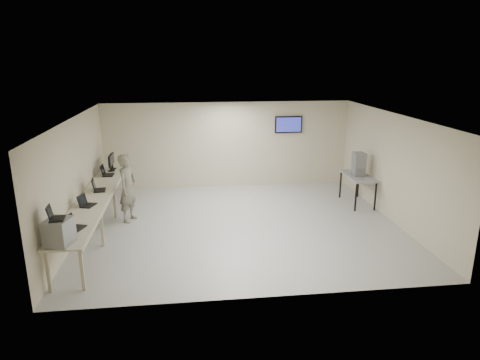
{
  "coord_description": "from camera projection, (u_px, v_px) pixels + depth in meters",
  "views": [
    {
      "loc": [
        -1.27,
        -10.24,
        4.18
      ],
      "look_at": [
        0.0,
        0.2,
        1.15
      ],
      "focal_mm": 32.0,
      "sensor_mm": 36.0,
      "label": 1
    }
  ],
  "objects": [
    {
      "name": "laptop_on_box",
      "position": [
        54.0,
        216.0,
        7.61
      ],
      "size": [
        0.3,
        0.35,
        0.26
      ],
      "rotation": [
        0.0,
        0.0,
        0.09
      ],
      "color": "black",
      "rests_on": "equipment_box"
    },
    {
      "name": "laptop_1",
      "position": [
        86.0,
        203.0,
        9.76
      ],
      "size": [
        0.38,
        0.41,
        0.28
      ],
      "rotation": [
        0.0,
        0.0,
        -0.3
      ],
      "color": "black",
      "rests_on": "workbench"
    },
    {
      "name": "monitor_far",
      "position": [
        112.0,
        160.0,
        12.95
      ],
      "size": [
        0.21,
        0.48,
        0.47
      ],
      "color": "black",
      "rests_on": "workbench"
    },
    {
      "name": "laptop_2",
      "position": [
        97.0,
        188.0,
        10.87
      ],
      "size": [
        0.37,
        0.42,
        0.3
      ],
      "rotation": [
        0.0,
        0.0,
        0.12
      ],
      "color": "black",
      "rests_on": "workbench"
    },
    {
      "name": "laptop_3",
      "position": [
        106.0,
        173.0,
        12.28
      ],
      "size": [
        0.33,
        0.4,
        0.31
      ],
      "rotation": [
        0.0,
        0.0,
        -0.01
      ],
      "color": "black",
      "rests_on": "workbench"
    },
    {
      "name": "equipment_box",
      "position": [
        59.0,
        232.0,
        7.7
      ],
      "size": [
        0.51,
        0.56,
        0.49
      ],
      "primitive_type": "cube",
      "rotation": [
        0.0,
        0.0,
        -0.24
      ],
      "color": "gray",
      "rests_on": "workbench"
    },
    {
      "name": "laptop_0",
      "position": [
        73.0,
        225.0,
        8.45
      ],
      "size": [
        0.42,
        0.44,
        0.29
      ],
      "rotation": [
        0.0,
        0.0,
        -0.35
      ],
      "color": "black",
      "rests_on": "workbench"
    },
    {
      "name": "workbench",
      "position": [
        95.0,
        200.0,
        10.42
      ],
      "size": [
        0.76,
        6.0,
        0.9
      ],
      "color": "beige",
      "rests_on": "ground"
    },
    {
      "name": "monitor_near",
      "position": [
        111.0,
        161.0,
        12.7
      ],
      "size": [
        0.22,
        0.49,
        0.49
      ],
      "color": "black",
      "rests_on": "workbench"
    },
    {
      "name": "storage_bins",
      "position": [
        359.0,
        164.0,
        12.34
      ],
      "size": [
        0.32,
        0.36,
        0.68
      ],
      "color": "gray",
      "rests_on": "side_table"
    },
    {
      "name": "soldier",
      "position": [
        128.0,
        188.0,
        11.13
      ],
      "size": [
        0.64,
        0.77,
        1.8
      ],
      "primitive_type": "imported",
      "rotation": [
        0.0,
        0.0,
        1.19
      ],
      "color": "#5A5C51",
      "rests_on": "ground"
    },
    {
      "name": "side_table",
      "position": [
        358.0,
        178.0,
        12.45
      ],
      "size": [
        0.67,
        1.44,
        0.86
      ],
      "color": "gray",
      "rests_on": "ground"
    },
    {
      "name": "room",
      "position": [
        242.0,
        172.0,
        10.74
      ],
      "size": [
        8.01,
        7.01,
        2.81
      ],
      "color": "#B9B7AC",
      "rests_on": "ground"
    }
  ]
}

